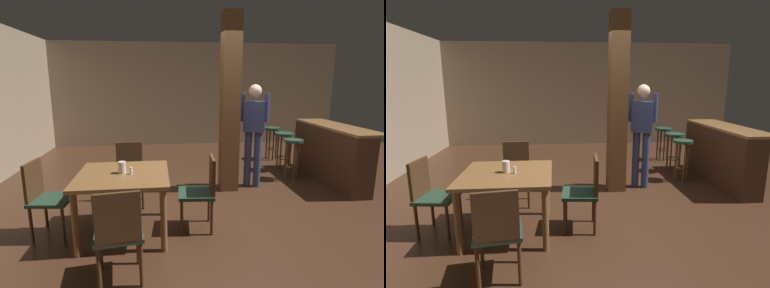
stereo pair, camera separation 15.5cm
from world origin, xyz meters
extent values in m
plane|color=#382114|center=(0.00, 0.00, 0.00)|extent=(10.80, 10.80, 0.00)
cube|color=gray|center=(0.00, 4.50, 1.40)|extent=(8.00, 0.10, 2.80)
cube|color=brown|center=(-0.01, 0.70, 1.40)|extent=(0.28, 0.28, 2.80)
cube|color=brown|center=(-1.57, -0.61, 0.72)|extent=(1.03, 1.03, 0.04)
cylinder|color=brown|center=(-1.12, -0.17, 0.35)|extent=(0.07, 0.07, 0.70)
cylinder|color=brown|center=(-2.01, -0.17, 0.35)|extent=(0.07, 0.07, 0.70)
cylinder|color=brown|center=(-1.12, -1.06, 0.35)|extent=(0.07, 0.07, 0.70)
cylinder|color=brown|center=(-2.01, -1.06, 0.35)|extent=(0.07, 0.07, 0.70)
cube|color=#1E3828|center=(-1.57, 0.21, 0.45)|extent=(0.44, 0.44, 0.04)
cube|color=#422816|center=(-1.59, 0.40, 0.68)|extent=(0.38, 0.06, 0.45)
cylinder|color=#422816|center=(-1.39, 0.05, 0.23)|extent=(0.04, 0.04, 0.43)
cylinder|color=#422816|center=(-1.74, 0.02, 0.23)|extent=(0.04, 0.04, 0.43)
cylinder|color=#422816|center=(-1.41, 0.39, 0.23)|extent=(0.04, 0.04, 0.43)
cylinder|color=#422816|center=(-1.76, 0.37, 0.23)|extent=(0.04, 0.04, 0.43)
cube|color=#1E3828|center=(-0.72, -0.59, 0.45)|extent=(0.45, 0.45, 0.04)
cube|color=#422816|center=(-0.53, -0.61, 0.68)|extent=(0.07, 0.38, 0.45)
cylinder|color=#422816|center=(-0.91, -0.75, 0.23)|extent=(0.04, 0.04, 0.43)
cylinder|color=#422816|center=(-0.88, -0.41, 0.23)|extent=(0.04, 0.04, 0.43)
cylinder|color=#422816|center=(-0.56, -0.78, 0.23)|extent=(0.04, 0.04, 0.43)
cylinder|color=#422816|center=(-0.53, -0.43, 0.23)|extent=(0.04, 0.04, 0.43)
cube|color=#1E3828|center=(-2.38, -0.59, 0.45)|extent=(0.46, 0.46, 0.04)
cube|color=#422816|center=(-2.57, -0.57, 0.68)|extent=(0.07, 0.38, 0.45)
cylinder|color=#422816|center=(-2.18, -0.44, 0.23)|extent=(0.04, 0.04, 0.43)
cylinder|color=#422816|center=(-2.22, -0.78, 0.23)|extent=(0.04, 0.04, 0.43)
cylinder|color=#422816|center=(-2.53, -0.40, 0.23)|extent=(0.04, 0.04, 0.43)
cylinder|color=#422816|center=(-2.57, -0.75, 0.23)|extent=(0.04, 0.04, 0.43)
cube|color=#1E3828|center=(-1.53, -1.46, 0.45)|extent=(0.47, 0.47, 0.04)
cube|color=#422816|center=(-1.51, -1.65, 0.68)|extent=(0.38, 0.09, 0.45)
cylinder|color=#422816|center=(-1.73, -1.31, 0.23)|extent=(0.04, 0.04, 0.43)
cylinder|color=#422816|center=(-1.38, -1.26, 0.23)|extent=(0.04, 0.04, 0.43)
cylinder|color=#422816|center=(-1.68, -1.65, 0.23)|extent=(0.04, 0.04, 0.43)
cylinder|color=#422816|center=(-1.34, -1.61, 0.23)|extent=(0.04, 0.04, 0.43)
cylinder|color=beige|center=(-1.58, -0.60, 0.81)|extent=(0.09, 0.09, 0.14)
cylinder|color=silver|center=(-1.47, -0.65, 0.78)|extent=(0.03, 0.03, 0.08)
cube|color=navy|center=(0.43, 0.79, 1.20)|extent=(0.39, 0.31, 0.50)
sphere|color=beige|center=(0.43, 0.79, 1.61)|extent=(0.27, 0.27, 0.21)
cylinder|color=navy|center=(0.50, 0.76, 0.47)|extent=(0.16, 0.16, 0.95)
cylinder|color=navy|center=(0.35, 0.82, 0.47)|extent=(0.16, 0.16, 0.95)
cylinder|color=navy|center=(0.61, 0.72, 1.35)|extent=(0.10, 0.10, 0.46)
cylinder|color=navy|center=(0.24, 0.86, 1.35)|extent=(0.10, 0.10, 0.46)
cube|color=brown|center=(1.99, 0.93, 0.98)|extent=(0.56, 1.96, 0.04)
cube|color=#382114|center=(1.89, 0.93, 0.48)|extent=(0.36, 1.96, 0.96)
cylinder|color=#1E3828|center=(1.27, 1.05, 0.72)|extent=(0.33, 0.33, 0.05)
torus|color=brown|center=(1.27, 1.05, 0.25)|extent=(0.23, 0.23, 0.02)
cylinder|color=brown|center=(1.27, 1.15, 0.35)|extent=(0.03, 0.03, 0.70)
cylinder|color=brown|center=(1.27, 0.94, 0.35)|extent=(0.03, 0.03, 0.70)
cylinder|color=brown|center=(1.37, 1.05, 0.35)|extent=(0.03, 0.03, 0.70)
cylinder|color=brown|center=(1.16, 1.05, 0.35)|extent=(0.03, 0.03, 0.70)
cylinder|color=#1E3828|center=(1.34, 1.62, 0.74)|extent=(0.37, 0.37, 0.05)
torus|color=brown|center=(1.34, 1.62, 0.26)|extent=(0.26, 0.26, 0.02)
cylinder|color=brown|center=(1.34, 1.74, 0.36)|extent=(0.03, 0.03, 0.72)
cylinder|color=brown|center=(1.34, 1.50, 0.36)|extent=(0.03, 0.03, 0.72)
cylinder|color=brown|center=(1.46, 1.62, 0.36)|extent=(0.03, 0.03, 0.72)
cylinder|color=brown|center=(1.22, 1.62, 0.36)|extent=(0.03, 0.03, 0.72)
cylinder|color=#1E3828|center=(1.44, 2.49, 0.72)|extent=(0.36, 0.36, 0.05)
torus|color=#382114|center=(1.44, 2.49, 0.25)|extent=(0.25, 0.25, 0.02)
cylinder|color=#382114|center=(1.44, 2.61, 0.35)|extent=(0.03, 0.03, 0.69)
cylinder|color=#382114|center=(1.44, 2.38, 0.35)|extent=(0.03, 0.03, 0.69)
cylinder|color=#382114|center=(1.55, 2.49, 0.35)|extent=(0.03, 0.03, 0.69)
cylinder|color=#382114|center=(1.32, 2.49, 0.35)|extent=(0.03, 0.03, 0.69)
camera|label=1|loc=(-1.17, -3.96, 1.78)|focal=28.00mm
camera|label=2|loc=(-1.02, -3.98, 1.78)|focal=28.00mm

